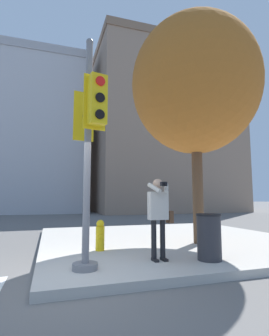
{
  "coord_description": "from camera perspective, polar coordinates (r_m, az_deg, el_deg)",
  "views": [
    {
      "loc": [
        -0.29,
        -4.52,
        1.45
      ],
      "look_at": [
        1.3,
        0.38,
        2.04
      ],
      "focal_mm": 28.0,
      "sensor_mm": 36.0,
      "label": 1
    }
  ],
  "objects": [
    {
      "name": "traffic_signal_pole",
      "position": [
        5.12,
        -10.03,
        7.22
      ],
      "size": [
        0.53,
        1.23,
        4.45
      ],
      "color": "slate",
      "rests_on": "sidewalk_corner"
    },
    {
      "name": "trash_bin",
      "position": [
        5.89,
        15.91,
        -14.19
      ],
      "size": [
        0.52,
        0.52,
        0.95
      ],
      "color": "#2D2D33",
      "rests_on": "sidewalk_corner"
    },
    {
      "name": "fire_hydrant",
      "position": [
        6.74,
        -7.49,
        -14.33
      ],
      "size": [
        0.21,
        0.27,
        0.75
      ],
      "color": "yellow",
      "rests_on": "sidewalk_corner"
    },
    {
      "name": "street_tree",
      "position": [
        8.62,
        13.01,
        17.15
      ],
      "size": [
        3.86,
        3.86,
        6.86
      ],
      "color": "brown",
      "rests_on": "sidewalk_corner"
    },
    {
      "name": "person_photographer",
      "position": [
        5.64,
        5.33,
        -9.26
      ],
      "size": [
        0.58,
        0.54,
        1.7
      ],
      "color": "black",
      "rests_on": "sidewalk_corner"
    },
    {
      "name": "ground_plane",
      "position": [
        4.76,
        -14.91,
        -24.1
      ],
      "size": [
        160.0,
        160.0,
        0.0
      ],
      "primitive_type": "plane",
      "color": "slate"
    },
    {
      "name": "building_left",
      "position": [
        31.77,
        -26.06,
        5.96
      ],
      "size": [
        16.01,
        12.67,
        15.88
      ],
      "color": "#BCBCC1",
      "rests_on": "ground_plane"
    },
    {
      "name": "building_right",
      "position": [
        31.17,
        5.35,
        7.39
      ],
      "size": [
        15.4,
        12.5,
        17.84
      ],
      "color": "gray",
      "rests_on": "ground_plane"
    },
    {
      "name": "sidewalk_corner",
      "position": [
        8.98,
        7.53,
        -15.26
      ],
      "size": [
        8.0,
        8.0,
        0.16
      ],
      "color": "#BCB7AD",
      "rests_on": "ground_plane"
    }
  ]
}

